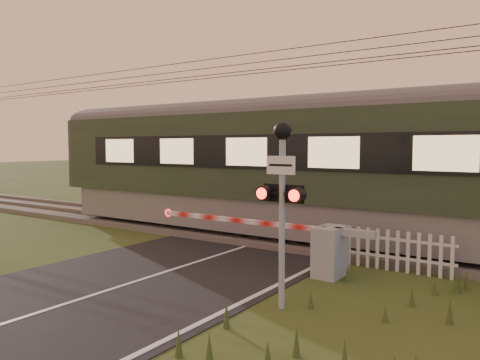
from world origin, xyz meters
The scene contains 7 objects.
ground centered at (0.00, 0.00, 0.00)m, with size 160.00×160.00×0.00m, color #324219.
road centered at (0.02, -0.23, 0.01)m, with size 6.00×140.00×0.03m.
track_bed centered at (0.00, 6.50, 0.07)m, with size 140.00×3.40×0.39m.
overhead_wires centered at (0.00, 6.50, 5.72)m, with size 120.00×0.62×0.62m.
boom_gate centered at (3.15, 3.31, 0.65)m, with size 6.28×0.90×1.20m.
crossing_signal centered at (3.52, 0.77, 2.40)m, with size 0.89×0.36×3.49m.
picket_fence centered at (4.58, 4.60, 0.51)m, with size 2.70×0.08×1.00m.
Camera 1 is at (7.69, -6.76, 3.04)m, focal length 35.00 mm.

